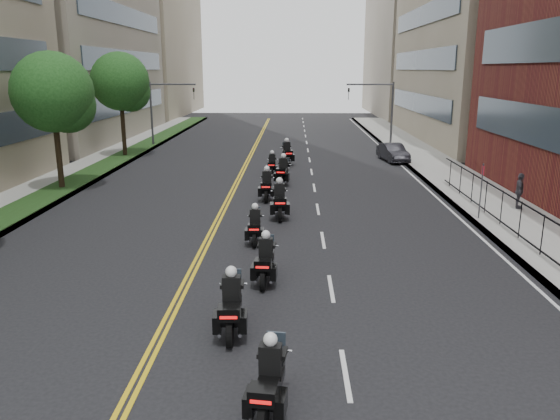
% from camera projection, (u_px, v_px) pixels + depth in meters
% --- Properties ---
extents(sidewalk_right, '(4.00, 90.00, 0.15)m').
position_uv_depth(sidewalk_right, '(467.00, 187.00, 31.49)').
color(sidewalk_right, gray).
rests_on(sidewalk_right, ground).
extents(sidewalk_left, '(4.00, 90.00, 0.15)m').
position_uv_depth(sidewalk_left, '(56.00, 185.00, 32.07)').
color(sidewalk_left, gray).
rests_on(sidewalk_left, ground).
extents(grass_strip, '(2.00, 90.00, 0.04)m').
position_uv_depth(grass_strip, '(69.00, 184.00, 32.03)').
color(grass_strip, '#1D3413').
rests_on(grass_strip, sidewalk_left).
extents(building_right_far, '(15.00, 28.00, 26.00)m').
position_uv_depth(building_right_far, '(428.00, 24.00, 79.28)').
color(building_right_far, gray).
rests_on(building_right_far, ground).
extents(building_left_far, '(16.00, 28.00, 26.00)m').
position_uv_depth(building_left_far, '(132.00, 24.00, 80.33)').
color(building_left_far, gray).
rests_on(building_left_far, ground).
extents(iron_fence, '(0.05, 28.00, 1.50)m').
position_uv_depth(iron_fence, '(555.00, 243.00, 18.72)').
color(iron_fence, black).
rests_on(iron_fence, sidewalk_right).
extents(street_trees, '(4.40, 38.40, 7.98)m').
position_uv_depth(street_trees, '(5.00, 105.00, 24.59)').
color(street_trees, '#322316').
rests_on(street_trees, ground).
extents(traffic_signal_right, '(4.09, 0.20, 5.60)m').
position_uv_depth(traffic_signal_right, '(381.00, 105.00, 47.08)').
color(traffic_signal_right, '#3F3F44').
rests_on(traffic_signal_right, ground).
extents(traffic_signal_left, '(4.09, 0.20, 5.60)m').
position_uv_depth(traffic_signal_left, '(162.00, 104.00, 47.54)').
color(traffic_signal_left, '#3F3F44').
rests_on(traffic_signal_left, ground).
extents(motorcycle_1, '(0.68, 2.28, 1.69)m').
position_uv_depth(motorcycle_1, '(269.00, 383.00, 10.86)').
color(motorcycle_1, black).
rests_on(motorcycle_1, ground).
extents(motorcycle_2, '(0.57, 2.43, 1.79)m').
position_uv_depth(motorcycle_2, '(232.00, 307.00, 14.17)').
color(motorcycle_2, black).
rests_on(motorcycle_2, ground).
extents(motorcycle_3, '(0.57, 2.31, 1.70)m').
position_uv_depth(motorcycle_3, '(266.00, 262.00, 17.58)').
color(motorcycle_3, black).
rests_on(motorcycle_3, ground).
extents(motorcycle_4, '(0.50, 2.14, 1.58)m').
position_uv_depth(motorcycle_4, '(255.00, 227.00, 21.60)').
color(motorcycle_4, black).
rests_on(motorcycle_4, ground).
extents(motorcycle_5, '(0.62, 2.55, 1.88)m').
position_uv_depth(motorcycle_5, '(280.00, 202.00, 25.20)').
color(motorcycle_5, black).
rests_on(motorcycle_5, ground).
extents(motorcycle_6, '(0.55, 2.41, 1.78)m').
position_uv_depth(motorcycle_6, '(267.00, 187.00, 28.68)').
color(motorcycle_6, black).
rests_on(motorcycle_6, ground).
extents(motorcycle_7, '(0.74, 2.52, 1.86)m').
position_uv_depth(motorcycle_7, '(283.00, 172.00, 32.40)').
color(motorcycle_7, black).
rests_on(motorcycle_7, ground).
extents(motorcycle_8, '(0.49, 2.15, 1.59)m').
position_uv_depth(motorcycle_8, '(272.00, 165.00, 35.40)').
color(motorcycle_8, black).
rests_on(motorcycle_8, ground).
extents(motorcycle_9, '(0.78, 2.55, 1.89)m').
position_uv_depth(motorcycle_9, '(287.00, 154.00, 39.29)').
color(motorcycle_9, black).
rests_on(motorcycle_9, ground).
extents(parked_sedan, '(2.01, 4.17, 1.32)m').
position_uv_depth(parked_sedan, '(393.00, 152.00, 40.61)').
color(parked_sedan, black).
rests_on(parked_sedan, ground).
extents(pedestrian_c, '(0.73, 1.09, 1.72)m').
position_uv_depth(pedestrian_c, '(519.00, 191.00, 26.24)').
color(pedestrian_c, '#403E45').
rests_on(pedestrian_c, sidewalk_right).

